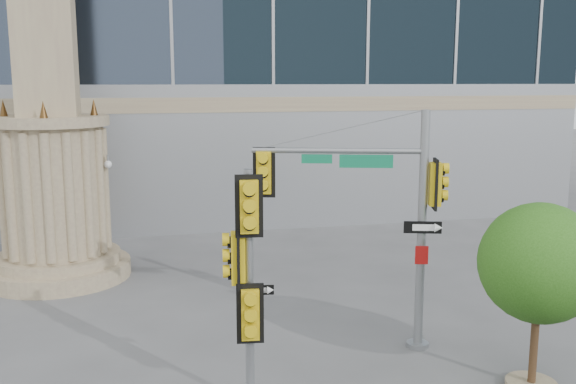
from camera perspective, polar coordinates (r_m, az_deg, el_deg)
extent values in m
cylinder|color=gray|center=(21.70, -19.65, -6.51)|extent=(4.40, 4.40, 0.50)
cylinder|color=gray|center=(21.60, -19.71, -5.49)|extent=(3.80, 3.80, 0.30)
cylinder|color=gray|center=(21.15, -20.05, 0.14)|extent=(3.00, 3.00, 4.00)
cylinder|color=gray|center=(20.92, -20.39, 5.96)|extent=(3.50, 3.50, 0.30)
cone|color=#472D14|center=(20.77, -16.88, 7.23)|extent=(0.24, 0.24, 0.50)
cone|color=#472D14|center=(21.10, -23.99, 6.84)|extent=(0.24, 0.24, 0.50)
cylinder|color=slate|center=(15.75, 11.44, -13.14)|extent=(0.52, 0.52, 0.11)
cylinder|color=slate|center=(14.91, 11.79, -3.50)|extent=(0.20, 0.20, 5.53)
cylinder|color=slate|center=(14.45, 4.42, 3.68)|extent=(3.74, 1.26, 0.13)
cube|color=#0D724A|center=(14.48, 6.96, 2.73)|extent=(1.16, 0.39, 0.29)
cube|color=gold|center=(14.59, -2.14, 1.75)|extent=(0.56, 0.39, 1.15)
cube|color=gold|center=(14.73, 12.94, 0.68)|extent=(0.39, 0.56, 1.15)
cube|color=black|center=(14.75, 11.88, -3.10)|extent=(0.82, 0.27, 0.28)
cube|color=#B41110|center=(14.91, 11.79, -5.51)|extent=(0.29, 0.11, 0.42)
cylinder|color=slate|center=(12.10, -3.45, -8.77)|extent=(0.17, 0.17, 4.59)
cube|color=gold|center=(11.48, -3.49, -1.27)|extent=(0.53, 0.31, 1.15)
cube|color=gold|center=(11.91, -4.46, -5.87)|extent=(0.31, 0.53, 1.15)
cube|color=gold|center=(12.04, -3.38, -10.73)|extent=(0.53, 0.31, 1.15)
cube|color=black|center=(11.99, -2.63, -8.71)|extent=(0.57, 0.09, 0.18)
cylinder|color=gray|center=(14.51, 20.81, -15.68)|extent=(1.03, 1.03, 0.11)
cylinder|color=#382314|center=(14.13, 21.06, -12.12)|extent=(0.16, 0.16, 2.05)
sphere|color=#245413|center=(13.63, 21.47, -5.88)|extent=(2.39, 2.39, 2.39)
sphere|color=#245413|center=(14.23, 22.45, -6.72)|extent=(1.48, 1.48, 1.48)
sphere|color=#245413|center=(13.26, 20.66, -7.54)|extent=(1.25, 1.25, 1.25)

